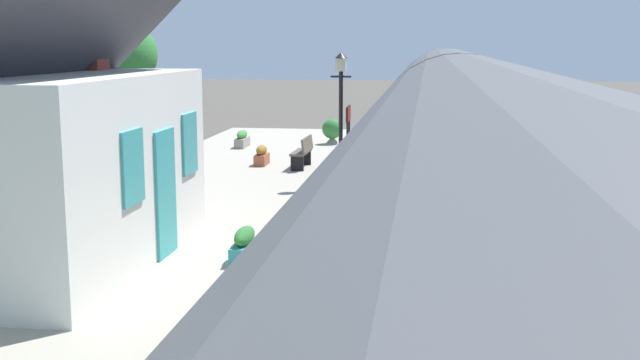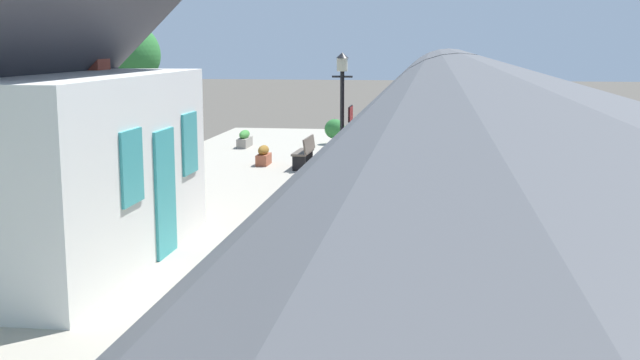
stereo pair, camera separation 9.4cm
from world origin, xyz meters
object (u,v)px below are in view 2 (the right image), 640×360
(train, at_px, (465,262))
(planter_bench_right, at_px, (244,245))
(lamp_post_platform, at_px, (342,92))
(tree_behind_building, at_px, (124,56))
(station_building, at_px, (40,159))
(planter_bench_left, at_px, (327,188))
(planter_by_door, at_px, (335,131))
(station_sign_board, at_px, (350,118))
(planter_edge_near, at_px, (264,156))
(planter_edge_far, at_px, (110,183))
(bench_platform_end, at_px, (305,151))
(planter_corner_building, at_px, (245,139))

(train, distance_m, planter_bench_right, 5.32)
(lamp_post_platform, height_order, tree_behind_building, tree_behind_building)
(train, height_order, station_building, station_building)
(planter_bench_left, height_order, lamp_post_platform, lamp_post_platform)
(planter_by_door, distance_m, lamp_post_platform, 8.38)
(train, height_order, station_sign_board, train)
(lamp_post_platform, bearing_deg, planter_bench_right, 173.57)
(station_building, distance_m, planter_edge_near, 10.65)
(planter_edge_far, bearing_deg, planter_edge_near, -26.56)
(station_building, distance_m, bench_platform_end, 10.49)
(station_building, xyz_separation_m, planter_bench_right, (0.41, -3.22, -1.40))
(bench_platform_end, height_order, planter_edge_far, bench_platform_end)
(planter_edge_near, relative_size, tree_behind_building, 0.15)
(tree_behind_building, bearing_deg, station_building, -162.20)
(planter_edge_far, bearing_deg, planter_corner_building, -6.81)
(station_building, distance_m, planter_bench_left, 6.38)
(planter_edge_near, height_order, planter_corner_building, planter_corner_building)
(planter_edge_far, distance_m, lamp_post_platform, 5.90)
(planter_edge_far, distance_m, tree_behind_building, 13.79)
(lamp_post_platform, bearing_deg, train, -166.92)
(train, height_order, planter_edge_near, train)
(bench_platform_end, bearing_deg, station_sign_board, -22.17)
(train, relative_size, planter_edge_far, 31.31)
(bench_platform_end, distance_m, planter_by_door, 5.43)
(lamp_post_platform, bearing_deg, station_sign_board, 3.66)
(lamp_post_platform, bearing_deg, planter_edge_far, 111.37)
(bench_platform_end, xyz_separation_m, planter_by_door, (5.43, -0.17, -0.01))
(lamp_post_platform, height_order, station_sign_board, lamp_post_platform)
(station_sign_board, bearing_deg, planter_bench_left, -177.81)
(train, xyz_separation_m, tree_behind_building, (21.70, 12.38, 1.74))
(planter_by_door, bearing_deg, planter_edge_near, 163.96)
(planter_corner_building, relative_size, tree_behind_building, 0.20)
(planter_bench_right, relative_size, planter_by_door, 0.99)
(planter_edge_near, height_order, planter_by_door, planter_by_door)
(bench_platform_end, distance_m, planter_corner_building, 5.02)
(planter_edge_near, relative_size, lamp_post_platform, 0.24)
(planter_edge_far, relative_size, lamp_post_platform, 0.25)
(planter_corner_building, xyz_separation_m, tree_behind_building, (3.83, 5.71, 2.71))
(planter_edge_far, xyz_separation_m, lamp_post_platform, (2.02, -5.17, 2.02))
(station_building, xyz_separation_m, planter_corner_building, (14.27, 0.10, -1.39))
(station_building, height_order, tree_behind_building, station_building)
(station_building, relative_size, tree_behind_building, 1.21)
(planter_bench_right, distance_m, planter_corner_building, 14.25)
(bench_platform_end, bearing_deg, planter_bench_left, -165.86)
(train, relative_size, planter_by_door, 28.28)
(planter_bench_left, bearing_deg, planter_corner_building, 23.36)
(planter_corner_building, bearing_deg, tree_behind_building, 56.16)
(planter_edge_far, xyz_separation_m, planter_by_door, (10.11, -3.98, 0.17))
(planter_bench_right, bearing_deg, station_sign_board, -2.16)
(planter_edge_near, bearing_deg, planter_bench_left, -155.23)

